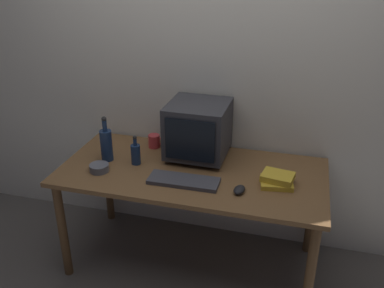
{
  "coord_description": "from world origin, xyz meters",
  "views": [
    {
      "loc": [
        0.61,
        -2.24,
        2.0
      ],
      "look_at": [
        0.0,
        0.0,
        0.9
      ],
      "focal_mm": 39.72,
      "sensor_mm": 36.0,
      "label": 1
    }
  ],
  "objects_px": {
    "bottle_tall": "(106,144)",
    "cd_spindle": "(99,168)",
    "book_stack": "(277,180)",
    "bottle_short": "(136,153)",
    "keyboard": "(184,181)",
    "crt_monitor": "(198,130)",
    "mug": "(155,141)",
    "computer_mouse": "(239,190)"
  },
  "relations": [
    {
      "from": "bottle_short",
      "to": "book_stack",
      "type": "distance_m",
      "value": 0.9
    },
    {
      "from": "cd_spindle",
      "to": "book_stack",
      "type": "bearing_deg",
      "value": 6.62
    },
    {
      "from": "keyboard",
      "to": "cd_spindle",
      "type": "distance_m",
      "value": 0.54
    },
    {
      "from": "crt_monitor",
      "to": "mug",
      "type": "distance_m",
      "value": 0.36
    },
    {
      "from": "book_stack",
      "to": "bottle_tall",
      "type": "bearing_deg",
      "value": 178.47
    },
    {
      "from": "crt_monitor",
      "to": "computer_mouse",
      "type": "distance_m",
      "value": 0.54
    },
    {
      "from": "crt_monitor",
      "to": "book_stack",
      "type": "relative_size",
      "value": 1.9
    },
    {
      "from": "computer_mouse",
      "to": "cd_spindle",
      "type": "relative_size",
      "value": 0.83
    },
    {
      "from": "bottle_short",
      "to": "bottle_tall",
      "type": "bearing_deg",
      "value": 179.45
    },
    {
      "from": "mug",
      "to": "computer_mouse",
      "type": "bearing_deg",
      "value": -33.31
    },
    {
      "from": "crt_monitor",
      "to": "mug",
      "type": "xyz_separation_m",
      "value": [
        -0.33,
        0.06,
        -0.15
      ]
    },
    {
      "from": "book_stack",
      "to": "computer_mouse",
      "type": "bearing_deg",
      "value": -143.64
    },
    {
      "from": "keyboard",
      "to": "book_stack",
      "type": "height_order",
      "value": "book_stack"
    },
    {
      "from": "computer_mouse",
      "to": "mug",
      "type": "xyz_separation_m",
      "value": [
        -0.67,
        0.44,
        0.03
      ]
    },
    {
      "from": "bottle_tall",
      "to": "bottle_short",
      "type": "bearing_deg",
      "value": -0.55
    },
    {
      "from": "book_stack",
      "to": "cd_spindle",
      "type": "relative_size",
      "value": 1.72
    },
    {
      "from": "keyboard",
      "to": "computer_mouse",
      "type": "distance_m",
      "value": 0.34
    },
    {
      "from": "bottle_tall",
      "to": "mug",
      "type": "height_order",
      "value": "bottle_tall"
    },
    {
      "from": "mug",
      "to": "bottle_tall",
      "type": "bearing_deg",
      "value": -131.41
    },
    {
      "from": "bottle_tall",
      "to": "book_stack",
      "type": "xyz_separation_m",
      "value": [
        1.1,
        -0.03,
        -0.08
      ]
    },
    {
      "from": "computer_mouse",
      "to": "bottle_tall",
      "type": "relative_size",
      "value": 0.33
    },
    {
      "from": "crt_monitor",
      "to": "bottle_tall",
      "type": "bearing_deg",
      "value": -159.8
    },
    {
      "from": "keyboard",
      "to": "computer_mouse",
      "type": "relative_size",
      "value": 4.2
    },
    {
      "from": "mug",
      "to": "cd_spindle",
      "type": "bearing_deg",
      "value": -117.14
    },
    {
      "from": "bottle_tall",
      "to": "computer_mouse",
      "type": "bearing_deg",
      "value": -11.04
    },
    {
      "from": "bottle_tall",
      "to": "cd_spindle",
      "type": "xyz_separation_m",
      "value": [
        0.02,
        -0.15,
        -0.09
      ]
    },
    {
      "from": "crt_monitor",
      "to": "keyboard",
      "type": "xyz_separation_m",
      "value": [
        0.0,
        -0.36,
        -0.18
      ]
    },
    {
      "from": "book_stack",
      "to": "cd_spindle",
      "type": "xyz_separation_m",
      "value": [
        -1.08,
        -0.13,
        -0.01
      ]
    },
    {
      "from": "bottle_short",
      "to": "mug",
      "type": "relative_size",
      "value": 1.64
    },
    {
      "from": "keyboard",
      "to": "cd_spindle",
      "type": "bearing_deg",
      "value": 179.3
    },
    {
      "from": "crt_monitor",
      "to": "book_stack",
      "type": "distance_m",
      "value": 0.61
    },
    {
      "from": "computer_mouse",
      "to": "crt_monitor",
      "type": "bearing_deg",
      "value": 141.31
    },
    {
      "from": "keyboard",
      "to": "bottle_short",
      "type": "distance_m",
      "value": 0.4
    },
    {
      "from": "bottle_tall",
      "to": "bottle_short",
      "type": "relative_size",
      "value": 1.54
    },
    {
      "from": "book_stack",
      "to": "cd_spindle",
      "type": "height_order",
      "value": "book_stack"
    },
    {
      "from": "keyboard",
      "to": "bottle_short",
      "type": "xyz_separation_m",
      "value": [
        -0.36,
        0.15,
        0.06
      ]
    },
    {
      "from": "keyboard",
      "to": "book_stack",
      "type": "bearing_deg",
      "value": 12.21
    },
    {
      "from": "mug",
      "to": "cd_spindle",
      "type": "distance_m",
      "value": 0.47
    },
    {
      "from": "crt_monitor",
      "to": "bottle_short",
      "type": "distance_m",
      "value": 0.43
    },
    {
      "from": "computer_mouse",
      "to": "bottle_short",
      "type": "xyz_separation_m",
      "value": [
        -0.7,
        0.17,
        0.06
      ]
    },
    {
      "from": "crt_monitor",
      "to": "cd_spindle",
      "type": "height_order",
      "value": "crt_monitor"
    },
    {
      "from": "book_stack",
      "to": "mug",
      "type": "relative_size",
      "value": 1.72
    }
  ]
}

